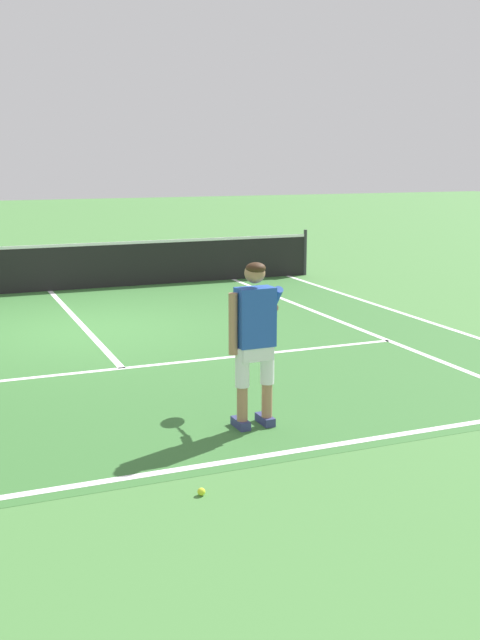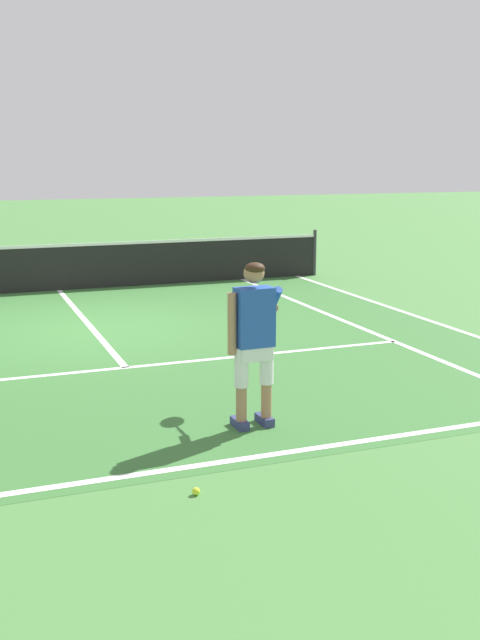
{
  "view_description": "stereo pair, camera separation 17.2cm",
  "coord_description": "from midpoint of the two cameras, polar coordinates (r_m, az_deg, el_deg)",
  "views": [
    {
      "loc": [
        -2.19,
        -12.0,
        2.72
      ],
      "look_at": [
        0.75,
        -4.79,
        1.05
      ],
      "focal_mm": 42.54,
      "sensor_mm": 36.0,
      "label": 1
    },
    {
      "loc": [
        -2.03,
        -12.06,
        2.72
      ],
      "look_at": [
        0.75,
        -4.79,
        1.05
      ],
      "focal_mm": 42.54,
      "sensor_mm": 36.0,
      "label": 2
    }
  ],
  "objects": [
    {
      "name": "tennis_ball_near_feet",
      "position": [
        6.39,
        -2.54,
        -12.75
      ],
      "size": [
        0.07,
        0.07,
        0.07
      ],
      "primitive_type": "sphere",
      "color": "#CCE02D",
      "rests_on": "ground"
    },
    {
      "name": "line_doubles_right",
      "position": [
        13.65,
        13.46,
        0.29
      ],
      "size": [
        0.1,
        9.85,
        0.01
      ],
      "primitive_type": "cube",
      "color": "white",
      "rests_on": "ground"
    },
    {
      "name": "court_inner_surface",
      "position": [
        11.53,
        -9.76,
        -1.7
      ],
      "size": [
        10.98,
        10.25,
        0.0
      ],
      "primitive_type": "cube",
      "color": "#387033",
      "rests_on": "ground"
    },
    {
      "name": "ground_plane",
      "position": [
        12.51,
        -10.67,
        -0.66
      ],
      "size": [
        80.0,
        80.0,
        0.0
      ],
      "primitive_type": "plane",
      "color": "#477F3D"
    },
    {
      "name": "line_service",
      "position": [
        10.13,
        -8.12,
        -3.56
      ],
      "size": [
        8.23,
        0.1,
        0.01
      ],
      "primitive_type": "cube",
      "color": "white",
      "rests_on": "ground"
    },
    {
      "name": "line_singles_right",
      "position": [
        12.93,
        8.41,
        -0.15
      ],
      "size": [
        0.1,
        9.85,
        0.01
      ],
      "primitive_type": "cube",
      "color": "white",
      "rests_on": "ground"
    },
    {
      "name": "line_centre_service",
      "position": [
        13.19,
        -11.23,
        -0.01
      ],
      "size": [
        0.1,
        6.4,
        0.01
      ],
      "primitive_type": "cube",
      "color": "white",
      "rests_on": "ground"
    },
    {
      "name": "line_baseline",
      "position": [
        6.99,
        -1.66,
        -10.77
      ],
      "size": [
        10.98,
        0.1,
        0.01
      ],
      "primitive_type": "cube",
      "color": "white",
      "rests_on": "ground"
    },
    {
      "name": "tennis_net",
      "position": [
        16.22,
        -13.24,
        3.91
      ],
      "size": [
        11.96,
        0.08,
        1.07
      ],
      "color": "#333338",
      "rests_on": "ground"
    },
    {
      "name": "tennis_player",
      "position": [
        7.64,
        1.68,
        -0.99
      ],
      "size": [
        0.62,
        1.13,
        1.71
      ],
      "color": "navy",
      "rests_on": "ground"
    }
  ]
}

